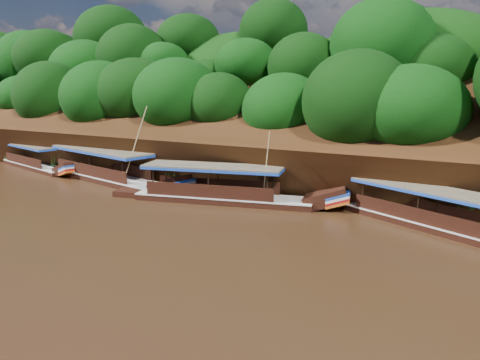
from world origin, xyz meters
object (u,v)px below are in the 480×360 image
(boat_2, at_px, (114,176))
(boat_3, at_px, (39,164))
(boat_1, at_px, (234,195))
(boat_0, at_px, (451,224))

(boat_2, height_order, boat_3, boat_2)
(boat_1, distance_m, boat_3, 22.60)
(boat_0, bearing_deg, boat_2, -157.04)
(boat_0, height_order, boat_1, boat_1)
(boat_1, xyz_separation_m, boat_2, (-11.84, 0.75, 0.03))
(boat_3, bearing_deg, boat_2, 7.14)
(boat_0, distance_m, boat_2, 25.29)
(boat_1, height_order, boat_2, boat_2)
(boat_2, bearing_deg, boat_3, -174.42)
(boat_0, distance_m, boat_3, 36.01)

